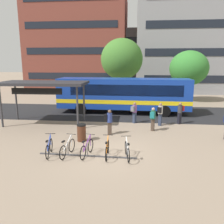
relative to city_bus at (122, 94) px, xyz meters
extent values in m
plane|color=gray|center=(-0.10, -9.88, -1.78)|extent=(200.00, 200.00, 0.00)
cube|color=#232326|center=(-0.10, 0.00, -1.77)|extent=(80.00, 7.20, 0.01)
cube|color=#14389E|center=(0.06, 0.00, 0.07)|extent=(12.07, 2.92, 2.70)
cube|color=yellow|center=(0.06, 0.00, -0.58)|extent=(12.09, 2.94, 0.36)
cube|color=black|center=(-5.38, 0.17, 1.20)|extent=(1.07, 2.32, 0.40)
cube|color=black|center=(-5.91, 0.18, 0.34)|extent=(0.15, 2.19, 1.40)
cube|color=black|center=(0.32, -1.26, 0.48)|extent=(9.84, 0.37, 0.97)
cube|color=black|center=(0.40, 1.23, 0.48)|extent=(9.84, 0.37, 0.97)
cylinder|color=black|center=(-3.69, -1.04, -1.28)|extent=(1.01, 0.33, 1.00)
cylinder|color=black|center=(-3.62, 1.27, -1.28)|extent=(1.01, 0.33, 1.00)
cylinder|color=black|center=(3.75, -1.27, -1.28)|extent=(1.01, 0.33, 1.00)
cylinder|color=black|center=(3.82, 1.04, -1.28)|extent=(1.01, 0.33, 1.00)
cube|color=#47474C|center=(-1.14, -10.44, -1.75)|extent=(4.97, 0.21, 0.06)
cylinder|color=#47474C|center=(-3.13, -10.38, -1.43)|extent=(0.04, 0.04, 0.70)
cylinder|color=#47474C|center=(-2.14, -10.41, -1.43)|extent=(0.04, 0.04, 0.70)
cylinder|color=#47474C|center=(-1.14, -10.44, -1.43)|extent=(0.04, 0.04, 0.70)
cylinder|color=#47474C|center=(-0.15, -10.46, -1.43)|extent=(0.04, 0.04, 0.70)
cylinder|color=#47474C|center=(0.84, -10.49, -1.43)|extent=(0.04, 0.04, 0.70)
torus|color=black|center=(-3.19, -9.95, -1.42)|extent=(0.17, 0.70, 0.70)
torus|color=black|center=(-3.00, -10.96, -1.42)|extent=(0.17, 0.70, 0.70)
cube|color=#1E3DB2|center=(-3.10, -10.44, -1.11)|extent=(0.20, 0.91, 0.58)
cylinder|color=#1E3DB2|center=(-3.02, -10.86, -1.16)|extent=(0.03, 0.03, 0.55)
cube|color=black|center=(-3.02, -10.86, -0.90)|extent=(0.14, 0.23, 0.05)
cylinder|color=#1E3DB2|center=(-3.19, -9.97, -1.11)|extent=(0.04, 0.04, 0.65)
cylinder|color=black|center=(-3.19, -9.97, -0.80)|extent=(0.52, 0.12, 0.03)
torus|color=black|center=(-2.07, -9.92, -1.42)|extent=(0.16, 0.70, 0.70)
torus|color=black|center=(-2.24, -10.92, -1.42)|extent=(0.16, 0.70, 0.70)
cube|color=silver|center=(-2.15, -10.40, -1.11)|extent=(0.18, 0.91, 0.58)
cylinder|color=silver|center=(-2.22, -10.82, -1.16)|extent=(0.03, 0.03, 0.55)
cube|color=black|center=(-2.22, -10.82, -0.90)|extent=(0.13, 0.23, 0.05)
cylinder|color=silver|center=(-2.08, -9.94, -1.11)|extent=(0.04, 0.04, 0.65)
cylinder|color=black|center=(-2.08, -9.94, -0.80)|extent=(0.52, 0.11, 0.03)
torus|color=black|center=(-1.08, -9.84, -1.42)|extent=(0.17, 0.70, 0.70)
torus|color=black|center=(-1.26, -10.85, -1.42)|extent=(0.17, 0.70, 0.70)
cube|color=#702893|center=(-1.17, -10.33, -1.11)|extent=(0.19, 0.91, 0.58)
cylinder|color=#702893|center=(-1.24, -10.75, -1.16)|extent=(0.03, 0.03, 0.55)
cube|color=black|center=(-1.24, -10.75, -0.90)|extent=(0.14, 0.23, 0.05)
cylinder|color=#702893|center=(-1.09, -9.86, -1.11)|extent=(0.04, 0.04, 0.65)
cylinder|color=black|center=(-1.09, -9.86, -0.80)|extent=(0.52, 0.12, 0.03)
torus|color=black|center=(-0.16, -9.87, -1.42)|extent=(0.07, 0.71, 0.70)
torus|color=black|center=(-0.12, -10.89, -1.42)|extent=(0.07, 0.71, 0.70)
cube|color=orange|center=(-0.14, -10.36, -1.11)|extent=(0.06, 0.92, 0.58)
cylinder|color=orange|center=(-0.13, -10.79, -1.16)|extent=(0.03, 0.03, 0.55)
cube|color=black|center=(-0.13, -10.79, -0.90)|extent=(0.11, 0.22, 0.05)
cylinder|color=orange|center=(-0.16, -9.89, -1.11)|extent=(0.03, 0.03, 0.65)
cylinder|color=black|center=(-0.16, -9.89, -0.80)|extent=(0.52, 0.04, 0.03)
torus|color=black|center=(0.77, -9.95, -1.42)|extent=(0.16, 0.70, 0.70)
torus|color=black|center=(0.94, -10.96, -1.42)|extent=(0.16, 0.70, 0.70)
cube|color=silver|center=(0.85, -10.44, -1.11)|extent=(0.18, 0.91, 0.58)
cylinder|color=silver|center=(0.92, -10.86, -1.16)|extent=(0.03, 0.03, 0.55)
cube|color=black|center=(0.92, -10.86, -0.90)|extent=(0.13, 0.23, 0.05)
cylinder|color=silver|center=(0.78, -9.97, -1.11)|extent=(0.04, 0.04, 0.65)
cylinder|color=black|center=(0.78, -9.97, -0.80)|extent=(0.52, 0.11, 0.03)
cylinder|color=#38383D|center=(-8.43, -5.76, -0.27)|extent=(0.14, 0.14, 3.02)
cylinder|color=#38383D|center=(-2.83, -5.63, -0.27)|extent=(0.14, 0.14, 3.02)
cylinder|color=#38383D|center=(-8.48, -3.49, -0.27)|extent=(0.14, 0.14, 3.02)
cylinder|color=#38383D|center=(-2.88, -3.36, -0.27)|extent=(0.14, 0.14, 3.02)
cube|color=#28282D|center=(-5.65, -4.56, 1.34)|extent=(6.47, 3.22, 0.20)
cube|color=black|center=(-5.62, -5.85, 0.89)|extent=(3.59, 0.16, 0.44)
cube|color=#47382D|center=(2.43, -5.59, -1.36)|extent=(0.27, 0.31, 0.84)
cylinder|color=#23664C|center=(2.43, -5.59, -0.65)|extent=(0.42, 0.42, 0.58)
sphere|color=tan|center=(2.43, -5.59, -0.25)|extent=(0.22, 0.22, 0.22)
cube|color=#197075|center=(2.35, -5.84, -0.62)|extent=(0.32, 0.25, 0.40)
cube|color=#47382D|center=(-0.43, -6.74, -1.36)|extent=(0.27, 0.22, 0.82)
cylinder|color=navy|center=(-0.43, -6.74, -0.65)|extent=(0.36, 0.36, 0.61)
sphere|color=brown|center=(-0.43, -6.74, -0.23)|extent=(0.22, 0.22, 0.22)
cube|color=black|center=(-0.69, -6.76, -0.62)|extent=(0.20, 0.29, 0.40)
cube|color=black|center=(4.58, -3.58, -1.33)|extent=(0.33, 0.32, 0.88)
cylinder|color=#333338|center=(4.58, -3.58, -0.61)|extent=(0.48, 0.48, 0.57)
sphere|color=#936B4C|center=(4.58, -3.58, -0.22)|extent=(0.22, 0.22, 0.22)
cube|color=#B21E23|center=(4.79, -3.42, -0.58)|extent=(0.31, 0.33, 0.40)
cube|color=#2D3851|center=(1.16, -3.63, -1.35)|extent=(0.31, 0.33, 0.84)
cylinder|color=#7F4C93|center=(1.16, -3.63, -0.65)|extent=(0.47, 0.47, 0.57)
sphere|color=#936B4C|center=(1.16, -3.63, -0.25)|extent=(0.22, 0.22, 0.22)
cube|color=slate|center=(1.01, -3.84, -0.62)|extent=(0.33, 0.31, 0.40)
cube|color=#2D3851|center=(3.06, -4.18, -1.33)|extent=(0.28, 0.32, 0.90)
cylinder|color=beige|center=(3.06, -4.18, -0.58)|extent=(0.44, 0.44, 0.59)
sphere|color=#936B4C|center=(3.06, -4.18, -0.18)|extent=(0.22, 0.22, 0.22)
cube|color=black|center=(2.96, -4.42, -0.55)|extent=(0.33, 0.27, 0.40)
cylinder|color=#4C2819|center=(-1.96, -8.17, -1.30)|extent=(0.52, 0.52, 0.95)
cylinder|color=black|center=(-1.96, -8.17, -0.79)|extent=(0.55, 0.55, 0.08)
cylinder|color=brown|center=(-0.56, 7.62, -0.31)|extent=(0.32, 0.32, 2.92)
ellipsoid|color=#427A2D|center=(-0.56, 7.62, 3.26)|extent=(5.10, 5.10, 4.97)
cylinder|color=brown|center=(7.46, 7.47, -0.66)|extent=(0.32, 0.32, 2.24)
ellipsoid|color=#388433|center=(7.46, 7.47, 2.21)|extent=(4.55, 4.55, 4.10)
cube|color=brown|center=(-9.40, 22.48, 6.35)|extent=(17.34, 11.50, 16.26)
cube|color=black|center=(-9.40, 16.70, 0.66)|extent=(15.26, 0.06, 1.10)
cube|color=black|center=(-9.40, 16.70, 4.73)|extent=(15.26, 0.06, 1.10)
cube|color=black|center=(-9.40, 16.70, 8.79)|extent=(15.26, 0.06, 1.10)
cube|color=gray|center=(11.09, 20.11, 7.70)|extent=(19.69, 13.44, 18.94)
cube|color=black|center=(11.09, 13.36, 0.50)|extent=(17.33, 0.06, 1.10)
cube|color=black|center=(11.09, 13.36, 4.29)|extent=(17.33, 0.06, 1.10)
cube|color=black|center=(11.09, 13.36, 8.08)|extent=(17.33, 0.06, 1.10)
cube|color=gray|center=(1.99, 28.82, 3.60)|extent=(14.03, 13.64, 10.75)
cube|color=black|center=(1.99, 21.97, 1.45)|extent=(12.35, 0.06, 1.10)
cube|color=black|center=(1.99, 21.97, 6.82)|extent=(12.35, 0.06, 1.10)
camera|label=1|loc=(1.20, -20.99, 2.82)|focal=36.65mm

